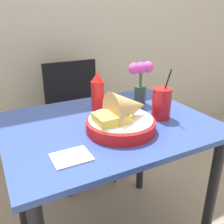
{
  "coord_description": "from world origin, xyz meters",
  "views": [
    {
      "loc": [
        -0.47,
        -0.93,
        1.21
      ],
      "look_at": [
        0.0,
        -0.03,
        0.8
      ],
      "focal_mm": 40.0,
      "sensor_mm": 36.0,
      "label": 1
    }
  ],
  "objects_px": {
    "drink_cup": "(161,104)",
    "chair_far_window": "(76,110)",
    "flower_vase": "(141,78)",
    "ketchup_bottle": "(98,93)",
    "food_basket": "(123,117)"
  },
  "relations": [
    {
      "from": "ketchup_bottle",
      "to": "drink_cup",
      "type": "distance_m",
      "value": 0.32
    },
    {
      "from": "chair_far_window",
      "to": "food_basket",
      "type": "bearing_deg",
      "value": -95.18
    },
    {
      "from": "flower_vase",
      "to": "chair_far_window",
      "type": "bearing_deg",
      "value": 106.45
    },
    {
      "from": "ketchup_bottle",
      "to": "drink_cup",
      "type": "xyz_separation_m",
      "value": [
        0.23,
        -0.22,
        -0.03
      ]
    },
    {
      "from": "ketchup_bottle",
      "to": "food_basket",
      "type": "bearing_deg",
      "value": -89.17
    },
    {
      "from": "food_basket",
      "to": "flower_vase",
      "type": "bearing_deg",
      "value": 44.95
    },
    {
      "from": "chair_far_window",
      "to": "drink_cup",
      "type": "distance_m",
      "value": 0.86
    },
    {
      "from": "flower_vase",
      "to": "drink_cup",
      "type": "bearing_deg",
      "value": -96.27
    },
    {
      "from": "food_basket",
      "to": "ketchup_bottle",
      "type": "distance_m",
      "value": 0.25
    },
    {
      "from": "chair_far_window",
      "to": "drink_cup",
      "type": "relative_size",
      "value": 3.62
    },
    {
      "from": "ketchup_bottle",
      "to": "flower_vase",
      "type": "xyz_separation_m",
      "value": [
        0.25,
        -0.01,
        0.05
      ]
    },
    {
      "from": "drink_cup",
      "to": "ketchup_bottle",
      "type": "bearing_deg",
      "value": 135.53
    },
    {
      "from": "drink_cup",
      "to": "flower_vase",
      "type": "xyz_separation_m",
      "value": [
        0.02,
        0.21,
        0.07
      ]
    },
    {
      "from": "ketchup_bottle",
      "to": "drink_cup",
      "type": "relative_size",
      "value": 0.83
    },
    {
      "from": "drink_cup",
      "to": "chair_far_window",
      "type": "bearing_deg",
      "value": 100.52
    }
  ]
}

